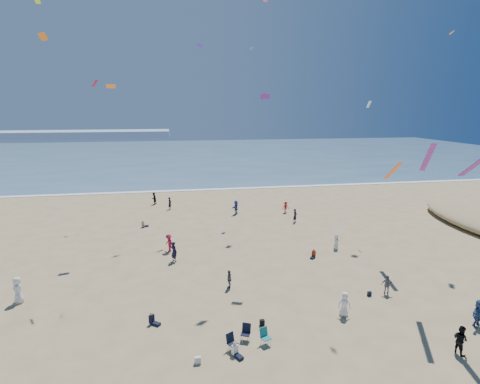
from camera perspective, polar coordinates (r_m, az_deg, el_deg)
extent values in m
plane|color=tan|center=(21.94, -1.74, -25.46)|extent=(220.00, 220.00, 0.00)
cube|color=#476B84|center=(112.94, -8.62, 5.62)|extent=(220.00, 100.00, 0.06)
cube|color=white|center=(63.60, -7.50, 0.27)|extent=(220.00, 1.20, 0.08)
cube|color=#7A8EA8|center=(196.15, -27.18, 7.77)|extent=(110.00, 20.00, 3.20)
imported|color=gray|center=(30.59, 21.52, -13.02)|extent=(0.94, 0.65, 1.49)
imported|color=black|center=(34.59, -10.02, -8.94)|extent=(0.77, 0.81, 1.86)
imported|color=white|center=(26.81, 15.61, -16.13)|extent=(0.95, 0.77, 1.68)
imported|color=slate|center=(29.43, -1.65, -13.13)|extent=(0.62, 0.94, 1.49)
imported|color=#374597|center=(48.88, -0.63, -2.33)|extent=(1.31, 1.73, 1.82)
imported|color=#B5191A|center=(49.92, 6.96, -2.31)|extent=(1.01, 0.64, 1.49)
imported|color=maroon|center=(36.98, -10.79, -7.63)|extent=(1.08, 1.29, 1.73)
imported|color=black|center=(25.75, 30.55, -18.80)|extent=(0.80, 0.94, 1.68)
imported|color=white|center=(31.56, -30.75, -12.71)|extent=(0.89, 1.10, 1.94)
imported|color=white|center=(38.16, 14.45, -7.33)|extent=(0.64, 0.84, 1.54)
imported|color=black|center=(52.03, -10.64, -1.70)|extent=(0.63, 0.73, 1.69)
imported|color=black|center=(45.84, 8.39, -3.59)|extent=(0.72, 0.71, 1.68)
imported|color=black|center=(55.18, -13.01, -0.96)|extent=(1.03, 1.08, 1.75)
imported|color=#304C84|center=(29.04, 32.60, -15.30)|extent=(1.74, 1.00, 1.79)
cube|color=silver|center=(22.33, -6.44, -24.12)|extent=(0.35, 0.20, 0.40)
cube|color=black|center=(25.28, 3.39, -19.25)|extent=(0.30, 0.22, 0.38)
cube|color=black|center=(30.14, 19.11, -14.43)|extent=(0.28, 0.18, 0.34)
cube|color=orange|center=(35.22, -27.83, 20.22)|extent=(0.84, 0.74, 0.53)
cube|color=white|center=(43.41, 19.05, 12.53)|extent=(0.30, 0.60, 0.69)
cube|color=#5524A4|center=(45.30, -6.20, 21.34)|extent=(0.76, 0.80, 0.45)
cube|color=red|center=(31.74, -21.27, 15.19)|extent=(0.66, 0.83, 0.52)
cube|color=#632797|center=(31.61, 3.86, 14.37)|extent=(0.80, 0.43, 0.46)
cube|color=#118BD3|center=(50.67, 1.76, 21.05)|extent=(0.67, 0.75, 0.31)
cube|color=#D3FF22|center=(46.35, -28.48, 24.24)|extent=(0.57, 0.44, 0.47)
cube|color=orange|center=(38.93, -19.09, 14.98)|extent=(0.90, 0.53, 0.33)
cube|color=orange|center=(42.64, 29.56, 20.38)|extent=(0.81, 0.90, 0.30)
cube|color=#782699|center=(28.22, 26.68, 4.65)|extent=(0.35, 3.14, 2.21)
cube|color=#FF611A|center=(34.98, 22.27, 3.00)|extent=(0.35, 2.64, 1.87)
cube|color=#71238F|center=(25.49, 32.75, 3.98)|extent=(0.35, 3.30, 2.33)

